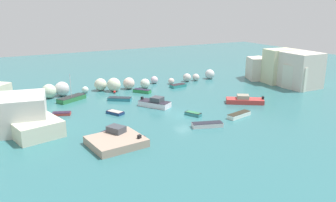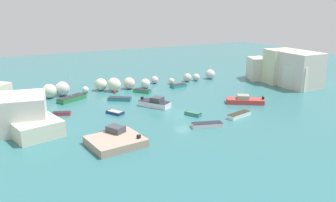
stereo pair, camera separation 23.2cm
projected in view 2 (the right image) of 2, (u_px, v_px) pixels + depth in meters
cove_water at (183, 115)px, 54.50m from camera, size 160.00×160.00×0.00m
cliff_headland_right at (287, 70)px, 75.42m from camera, size 13.62×17.67×7.48m
rock_breakwater at (118, 84)px, 70.11m from camera, size 38.70×4.77×2.73m
stone_dock at (116, 141)px, 42.81m from camera, size 7.01×6.43×0.99m
channel_buoy at (115, 92)px, 67.60m from camera, size 0.54×0.54×0.54m
moored_boat_0 at (155, 103)px, 58.74m from camera, size 4.83×5.74×1.76m
moored_boat_1 at (121, 136)px, 44.17m from camera, size 4.68×6.13×1.80m
moored_boat_2 at (72, 98)px, 62.44m from camera, size 5.66×4.28×4.98m
moored_boat_3 at (120, 99)px, 62.66m from camera, size 4.34×3.66×0.57m
moored_boat_4 at (207, 125)px, 49.18m from camera, size 4.64×2.65×0.65m
moored_boat_5 at (193, 114)px, 54.15m from camera, size 2.13×2.82×0.54m
moored_boat_6 at (245, 100)px, 60.78m from camera, size 6.68×5.52×1.50m
moored_boat_7 at (142, 91)px, 68.09m from camera, size 3.11×3.58×0.67m
moored_boat_8 at (61, 113)px, 54.52m from camera, size 3.11×2.25×0.46m
moored_boat_9 at (115, 112)px, 55.03m from camera, size 2.55×3.15×0.46m
moored_boat_10 at (239, 115)px, 53.44m from camera, size 4.59×2.23×0.68m
moored_boat_11 at (178, 86)px, 72.56m from camera, size 3.52×1.93×0.62m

